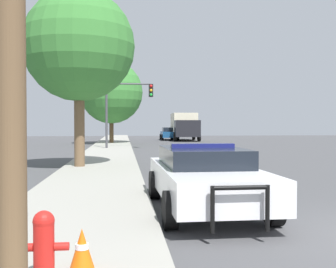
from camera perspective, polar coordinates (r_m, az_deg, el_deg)
The scene contains 9 objects.
sidewalk_left at distance 6.62m, azimuth -14.02°, elevation -14.18°, with size 3.00×110.00×0.13m.
police_car at distance 9.03m, azimuth 4.96°, elevation -5.68°, with size 2.18×5.03×1.40m.
fire_hydrant at distance 4.89m, azimuth -16.47°, elevation -14.07°, with size 0.54×0.23×0.77m.
traffic_light at distance 29.47m, azimuth -5.69°, elevation 4.47°, with size 3.32×0.35×4.61m.
car_background_distant at distance 45.92m, azimuth 0.16°, elevation 0.09°, with size 1.99×4.52×1.39m.
box_truck at distance 44.92m, azimuth 2.24°, elevation 1.15°, with size 2.89×6.84×2.93m.
tree_sidewalk_far at distance 37.22m, azimuth -7.68°, elevation 5.62°, with size 5.47×5.47×7.16m.
tree_sidewalk_near at distance 17.37m, azimuth -11.97°, elevation 11.57°, with size 4.42×4.42×7.00m.
traffic_cone at distance 5.25m, azimuth -11.57°, elevation -14.91°, with size 0.29×0.29×0.47m.
Camera 1 is at (-4.21, -6.31, 1.85)m, focal length 45.00 mm.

